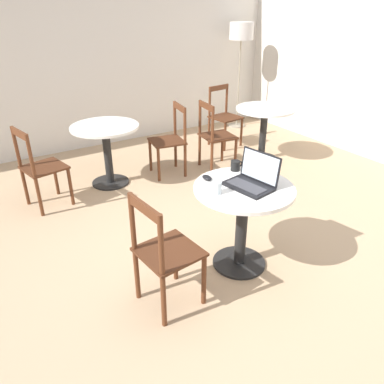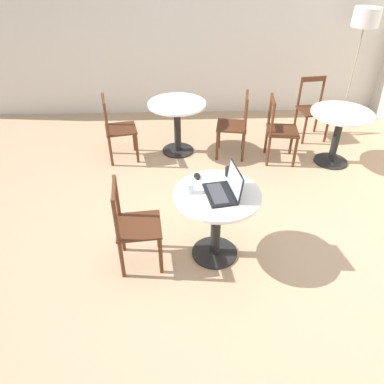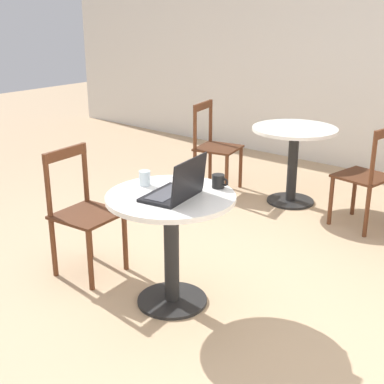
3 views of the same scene
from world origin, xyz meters
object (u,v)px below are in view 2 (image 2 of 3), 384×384
(laptop, at_px, (225,189))
(mug, at_px, (229,172))
(cafe_table_mid, at_px, (339,126))
(floor_lamp, at_px, (365,23))
(chair_mid_back, at_px, (312,109))
(chair_near_left, at_px, (134,226))
(chair_far_left, at_px, (118,129))
(chair_mid_left, at_px, (279,130))
(cafe_table_far, at_px, (177,116))
(cafe_table_near, at_px, (217,210))
(mouse, at_px, (197,176))
(drinking_glass, at_px, (190,188))
(chair_far_right, at_px, (235,126))

(laptop, bearing_deg, mug, 75.13)
(cafe_table_mid, relative_size, floor_lamp, 0.46)
(chair_mid_back, bearing_deg, chair_near_left, -133.34)
(chair_far_left, bearing_deg, chair_mid_left, -3.41)
(floor_lamp, bearing_deg, cafe_table_far, -159.55)
(cafe_table_near, relative_size, cafe_table_mid, 1.00)
(floor_lamp, bearing_deg, chair_mid_left, -137.05)
(cafe_table_near, height_order, laptop, laptop)
(cafe_table_near, relative_size, chair_mid_back, 0.88)
(cafe_table_far, height_order, chair_mid_back, chair_mid_back)
(cafe_table_near, xyz_separation_m, cafe_table_far, (-0.33, 2.05, 0.00))
(chair_near_left, xyz_separation_m, mouse, (0.57, 0.33, 0.30))
(cafe_table_near, distance_m, chair_near_left, 0.75)
(chair_mid_back, relative_size, chair_far_left, 1.00)
(floor_lamp, height_order, drinking_glass, floor_lamp)
(mug, bearing_deg, cafe_table_far, 104.92)
(mouse, bearing_deg, cafe_table_near, -57.70)
(laptop, bearing_deg, drinking_glass, 172.03)
(cafe_table_far, height_order, floor_lamp, floor_lamp)
(floor_lamp, relative_size, drinking_glass, 18.09)
(cafe_table_far, bearing_deg, laptop, -79.25)
(chair_near_left, bearing_deg, cafe_table_near, 5.75)
(cafe_table_near, relative_size, mouse, 7.69)
(cafe_table_mid, relative_size, drinking_glass, 8.31)
(chair_near_left, distance_m, chair_mid_left, 2.52)
(chair_near_left, xyz_separation_m, mug, (0.87, 0.36, 0.32))
(chair_mid_back, bearing_deg, mouse, -129.49)
(chair_mid_back, xyz_separation_m, mouse, (-1.79, -2.18, 0.30))
(cafe_table_mid, bearing_deg, chair_far_right, 168.91)
(mug, bearing_deg, mouse, -175.54)
(chair_mid_back, distance_m, drinking_glass, 3.06)
(mug, bearing_deg, chair_mid_back, 55.27)
(chair_far_left, height_order, drinking_glass, chair_far_left)
(laptop, bearing_deg, chair_mid_back, 57.33)
(laptop, height_order, mouse, laptop)
(mouse, bearing_deg, drinking_glass, -107.67)
(chair_mid_left, height_order, mug, chair_mid_left)
(cafe_table_far, distance_m, drinking_glass, 2.04)
(chair_far_left, bearing_deg, mug, -51.95)
(cafe_table_mid, relative_size, mouse, 7.69)
(chair_mid_back, xyz_separation_m, chair_far_left, (-2.75, -0.55, 0.00))
(chair_mid_back, xyz_separation_m, laptop, (-1.57, -2.45, 0.33))
(chair_mid_left, height_order, chair_far_left, same)
(cafe_table_near, height_order, mug, mug)
(chair_near_left, height_order, laptop, laptop)
(chair_far_right, bearing_deg, chair_near_left, -120.31)
(cafe_table_mid, height_order, chair_mid_back, chair_mid_back)
(cafe_table_far, height_order, chair_far_left, chair_far_left)
(floor_lamp, xyz_separation_m, laptop, (-2.34, -3.09, -0.70))
(chair_near_left, distance_m, drinking_glass, 0.61)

